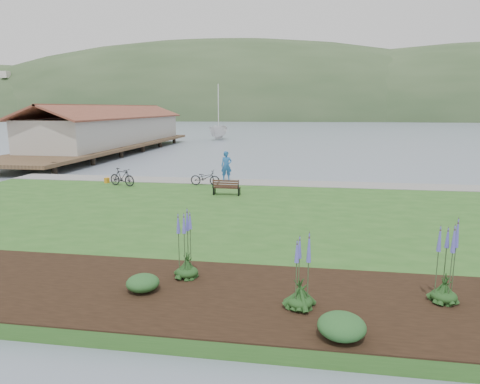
{
  "coord_description": "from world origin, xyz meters",
  "views": [
    {
      "loc": [
        2.61,
        -19.79,
        5.11
      ],
      "look_at": [
        -0.39,
        -0.8,
        1.3
      ],
      "focal_mm": 32.0,
      "sensor_mm": 36.0,
      "label": 1
    }
  ],
  "objects_px": {
    "park_bench": "(226,187)",
    "bicycle_a": "(205,178)",
    "sailboat": "(219,140)",
    "person": "(226,163)"
  },
  "relations": [
    {
      "from": "park_bench",
      "to": "bicycle_a",
      "type": "height_order",
      "value": "bicycle_a"
    },
    {
      "from": "sailboat",
      "to": "person",
      "type": "bearing_deg",
      "value": -75.9
    },
    {
      "from": "park_bench",
      "to": "person",
      "type": "bearing_deg",
      "value": 102.08
    },
    {
      "from": "sailboat",
      "to": "bicycle_a",
      "type": "bearing_deg",
      "value": -77.69
    },
    {
      "from": "bicycle_a",
      "to": "sailboat",
      "type": "relative_size",
      "value": 0.07
    },
    {
      "from": "person",
      "to": "sailboat",
      "type": "bearing_deg",
      "value": 86.46
    },
    {
      "from": "park_bench",
      "to": "sailboat",
      "type": "bearing_deg",
      "value": 103.77
    },
    {
      "from": "park_bench",
      "to": "bicycle_a",
      "type": "relative_size",
      "value": 0.8
    },
    {
      "from": "park_bench",
      "to": "bicycle_a",
      "type": "bearing_deg",
      "value": 125.46
    },
    {
      "from": "person",
      "to": "park_bench",
      "type": "bearing_deg",
      "value": -95.43
    }
  ]
}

